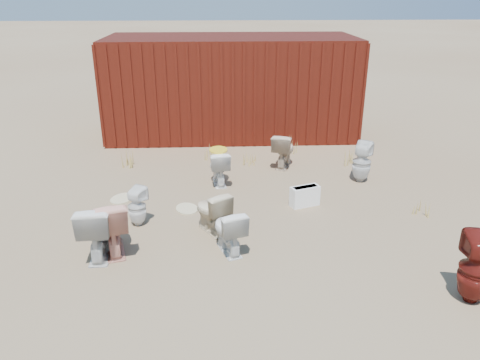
{
  "coord_description": "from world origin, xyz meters",
  "views": [
    {
      "loc": [
        -0.33,
        -6.5,
        3.48
      ],
      "look_at": [
        0.0,
        0.6,
        0.55
      ],
      "focal_mm": 35.0,
      "sensor_mm": 36.0,
      "label": 1
    }
  ],
  "objects_px": {
    "toilet_front_a": "(98,229)",
    "toilet_back_beige_right": "(284,150)",
    "shipping_container": "(231,86)",
    "toilet_back_e": "(362,162)",
    "toilet_front_maroon": "(476,269)",
    "loose_tank": "(305,196)",
    "toilet_front_c": "(229,230)",
    "toilet_back_a": "(137,207)",
    "toilet_back_yellowlid": "(219,167)",
    "toilet_back_beige_left": "(212,211)",
    "toilet_front_pink": "(111,225)"
  },
  "relations": [
    {
      "from": "toilet_front_pink",
      "to": "toilet_back_yellowlid",
      "type": "relative_size",
      "value": 1.22
    },
    {
      "from": "toilet_front_a",
      "to": "toilet_front_c",
      "type": "height_order",
      "value": "toilet_front_a"
    },
    {
      "from": "shipping_container",
      "to": "toilet_front_c",
      "type": "distance_m",
      "value": 5.98
    },
    {
      "from": "shipping_container",
      "to": "toilet_back_e",
      "type": "distance_m",
      "value": 4.25
    },
    {
      "from": "toilet_back_beige_right",
      "to": "toilet_back_yellowlid",
      "type": "xyz_separation_m",
      "value": [
        -1.35,
        -0.89,
        -0.03
      ]
    },
    {
      "from": "toilet_back_a",
      "to": "toilet_back_yellowlid",
      "type": "height_order",
      "value": "toilet_back_yellowlid"
    },
    {
      "from": "toilet_front_pink",
      "to": "toilet_front_c",
      "type": "xyz_separation_m",
      "value": [
        1.64,
        -0.08,
        -0.07
      ]
    },
    {
      "from": "shipping_container",
      "to": "toilet_front_pink",
      "type": "xyz_separation_m",
      "value": [
        -1.86,
        -5.83,
        -0.79
      ]
    },
    {
      "from": "toilet_back_e",
      "to": "toilet_back_beige_left",
      "type": "bearing_deg",
      "value": 64.1
    },
    {
      "from": "toilet_back_a",
      "to": "toilet_back_beige_left",
      "type": "xyz_separation_m",
      "value": [
        1.17,
        -0.27,
        0.02
      ]
    },
    {
      "from": "toilet_front_c",
      "to": "toilet_back_e",
      "type": "xyz_separation_m",
      "value": [
        2.61,
        2.49,
        0.06
      ]
    },
    {
      "from": "toilet_front_c",
      "to": "toilet_back_yellowlid",
      "type": "distance_m",
      "value": 2.49
    },
    {
      "from": "shipping_container",
      "to": "toilet_back_beige_left",
      "type": "height_order",
      "value": "shipping_container"
    },
    {
      "from": "toilet_back_e",
      "to": "loose_tank",
      "type": "xyz_separation_m",
      "value": [
        -1.27,
        -1.04,
        -0.22
      ]
    },
    {
      "from": "toilet_front_maroon",
      "to": "loose_tank",
      "type": "distance_m",
      "value": 3.13
    },
    {
      "from": "toilet_front_maroon",
      "to": "toilet_back_beige_right",
      "type": "distance_m",
      "value": 4.93
    },
    {
      "from": "toilet_back_a",
      "to": "toilet_back_beige_left",
      "type": "relative_size",
      "value": 0.93
    },
    {
      "from": "toilet_front_pink",
      "to": "toilet_back_beige_right",
      "type": "bearing_deg",
      "value": -146.02
    },
    {
      "from": "toilet_front_c",
      "to": "toilet_back_a",
      "type": "xyz_separation_m",
      "value": [
        -1.41,
        0.87,
        -0.02
      ]
    },
    {
      "from": "shipping_container",
      "to": "toilet_back_e",
      "type": "relative_size",
      "value": 7.68
    },
    {
      "from": "toilet_front_pink",
      "to": "toilet_back_beige_left",
      "type": "xyz_separation_m",
      "value": [
        1.4,
        0.52,
        -0.07
      ]
    },
    {
      "from": "toilet_front_c",
      "to": "toilet_front_a",
      "type": "bearing_deg",
      "value": -17.99
    },
    {
      "from": "loose_tank",
      "to": "toilet_front_a",
      "type": "bearing_deg",
      "value": -174.93
    },
    {
      "from": "shipping_container",
      "to": "toilet_front_c",
      "type": "xyz_separation_m",
      "value": [
        -0.22,
        -5.91,
        -0.86
      ]
    },
    {
      "from": "toilet_front_maroon",
      "to": "toilet_back_a",
      "type": "height_order",
      "value": "toilet_front_maroon"
    },
    {
      "from": "toilet_back_e",
      "to": "shipping_container",
      "type": "bearing_deg",
      "value": -24.5
    },
    {
      "from": "toilet_front_c",
      "to": "toilet_back_beige_right",
      "type": "bearing_deg",
      "value": -129.0
    },
    {
      "from": "toilet_back_e",
      "to": "loose_tank",
      "type": "height_order",
      "value": "toilet_back_e"
    },
    {
      "from": "loose_tank",
      "to": "toilet_front_maroon",
      "type": "bearing_deg",
      "value": -80.93
    },
    {
      "from": "toilet_back_e",
      "to": "toilet_front_a",
      "type": "bearing_deg",
      "value": 60.33
    },
    {
      "from": "toilet_front_maroon",
      "to": "toilet_back_e",
      "type": "distance_m",
      "value": 3.78
    },
    {
      "from": "shipping_container",
      "to": "loose_tank",
      "type": "height_order",
      "value": "shipping_container"
    },
    {
      "from": "toilet_front_maroon",
      "to": "toilet_back_a",
      "type": "distance_m",
      "value": 4.79
    },
    {
      "from": "toilet_front_c",
      "to": "toilet_back_beige_left",
      "type": "bearing_deg",
      "value": -87.08
    },
    {
      "from": "toilet_front_c",
      "to": "toilet_back_yellowlid",
      "type": "bearing_deg",
      "value": -106.08
    },
    {
      "from": "toilet_front_pink",
      "to": "shipping_container",
      "type": "bearing_deg",
      "value": -122.66
    },
    {
      "from": "shipping_container",
      "to": "toilet_front_maroon",
      "type": "relative_size",
      "value": 6.8
    },
    {
      "from": "toilet_front_pink",
      "to": "toilet_back_a",
      "type": "distance_m",
      "value": 0.82
    },
    {
      "from": "toilet_front_a",
      "to": "toilet_back_beige_right",
      "type": "relative_size",
      "value": 1.13
    },
    {
      "from": "toilet_front_c",
      "to": "toilet_back_beige_right",
      "type": "height_order",
      "value": "toilet_back_beige_right"
    },
    {
      "from": "toilet_front_a",
      "to": "toilet_front_c",
      "type": "bearing_deg",
      "value": 179.04
    },
    {
      "from": "toilet_front_a",
      "to": "shipping_container",
      "type": "bearing_deg",
      "value": -110.68
    },
    {
      "from": "toilet_front_a",
      "to": "toilet_back_e",
      "type": "relative_size",
      "value": 1.05
    },
    {
      "from": "toilet_back_yellowlid",
      "to": "toilet_front_maroon",
      "type": "bearing_deg",
      "value": 119.99
    },
    {
      "from": "toilet_front_a",
      "to": "toilet_back_beige_right",
      "type": "bearing_deg",
      "value": -133.56
    },
    {
      "from": "toilet_front_pink",
      "to": "loose_tank",
      "type": "bearing_deg",
      "value": -170.34
    },
    {
      "from": "shipping_container",
      "to": "toilet_back_a",
      "type": "xyz_separation_m",
      "value": [
        -1.63,
        -5.05,
        -0.88
      ]
    },
    {
      "from": "toilet_back_beige_left",
      "to": "toilet_front_pink",
      "type": "bearing_deg",
      "value": -11.76
    },
    {
      "from": "toilet_back_beige_left",
      "to": "toilet_back_e",
      "type": "xyz_separation_m",
      "value": [
        2.85,
        1.89,
        0.05
      ]
    },
    {
      "from": "toilet_front_maroon",
      "to": "toilet_back_yellowlid",
      "type": "bearing_deg",
      "value": -37.36
    }
  ]
}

